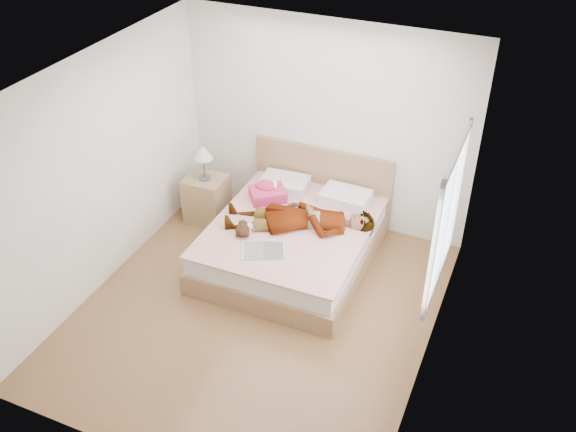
# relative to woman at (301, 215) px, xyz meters

# --- Properties ---
(ground) EXTENTS (4.00, 4.00, 0.00)m
(ground) POSITION_rel_woman_xyz_m (-0.08, -1.02, -0.63)
(ground) COLOR #54331A
(ground) RESTS_ON ground
(woman) EXTENTS (1.83, 1.18, 0.24)m
(woman) POSITION_rel_woman_xyz_m (0.00, 0.00, 0.00)
(woman) COLOR white
(woman) RESTS_ON bed
(hair) EXTENTS (0.53, 0.61, 0.08)m
(hair) POSITION_rel_woman_xyz_m (-0.57, 0.45, -0.08)
(hair) COLOR black
(hair) RESTS_ON bed
(phone) EXTENTS (0.07, 0.10, 0.05)m
(phone) POSITION_rel_woman_xyz_m (-0.50, 0.40, 0.06)
(phone) COLOR silver
(phone) RESTS_ON bed
(room_shell) EXTENTS (4.00, 4.00, 4.00)m
(room_shell) POSITION_rel_woman_xyz_m (1.69, -0.72, 0.87)
(room_shell) COLOR white
(room_shell) RESTS_ON ground
(bed) EXTENTS (1.80, 2.08, 1.00)m
(bed) POSITION_rel_woman_xyz_m (-0.08, 0.01, -0.35)
(bed) COLOR olive
(bed) RESTS_ON ground
(towel) EXTENTS (0.53, 0.51, 0.22)m
(towel) POSITION_rel_woman_xyz_m (-0.57, 0.34, -0.03)
(towel) COLOR #DF3C7C
(towel) RESTS_ON bed
(magazine) EXTENTS (0.56, 0.48, 0.03)m
(magazine) POSITION_rel_woman_xyz_m (-0.16, -0.65, -0.11)
(magazine) COLOR white
(magazine) RESTS_ON bed
(coffee_mug) EXTENTS (0.11, 0.09, 0.09)m
(coffee_mug) POSITION_rel_woman_xyz_m (-0.47, -0.37, -0.07)
(coffee_mug) COLOR white
(coffee_mug) RESTS_ON bed
(plush_toy) EXTENTS (0.22, 0.27, 0.14)m
(plush_toy) POSITION_rel_woman_xyz_m (-0.51, -0.45, -0.05)
(plush_toy) COLOR black
(plush_toy) RESTS_ON bed
(nightstand) EXTENTS (0.50, 0.44, 1.06)m
(nightstand) POSITION_rel_woman_xyz_m (-1.42, 0.32, -0.28)
(nightstand) COLOR brown
(nightstand) RESTS_ON ground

